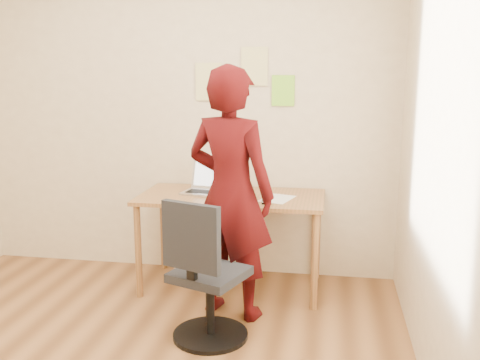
% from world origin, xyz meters
% --- Properties ---
extents(room, '(3.58, 3.58, 2.78)m').
position_xyz_m(room, '(0.00, 0.00, 1.35)').
color(room, brown).
rests_on(room, ground).
extents(desk, '(1.40, 0.70, 0.74)m').
position_xyz_m(desk, '(0.48, 1.38, 0.65)').
color(desk, '#966033').
rests_on(desk, ground).
extents(laptop, '(0.38, 0.35, 0.24)m').
position_xyz_m(laptop, '(0.27, 1.45, 0.79)').
color(laptop, '#B4B3BB').
rests_on(laptop, desk).
extents(paper_sheet, '(0.28, 0.34, 0.00)m').
position_xyz_m(paper_sheet, '(0.83, 1.33, 0.74)').
color(paper_sheet, white).
rests_on(paper_sheet, desk).
extents(phone, '(0.08, 0.14, 0.01)m').
position_xyz_m(phone, '(0.77, 1.20, 0.75)').
color(phone, black).
rests_on(phone, desk).
extents(wall_note_left, '(0.21, 0.00, 0.30)m').
position_xyz_m(wall_note_left, '(0.22, 1.74, 1.59)').
color(wall_note_left, '#E1D686').
rests_on(wall_note_left, room).
extents(wall_note_mid, '(0.21, 0.00, 0.30)m').
position_xyz_m(wall_note_mid, '(0.60, 1.74, 1.71)').
color(wall_note_mid, '#E1D686').
rests_on(wall_note_mid, room).
extents(wall_note_right, '(0.18, 0.00, 0.24)m').
position_xyz_m(wall_note_right, '(0.82, 1.74, 1.52)').
color(wall_note_right, '#8ADF32').
rests_on(wall_note_right, room).
extents(office_chair, '(0.52, 0.53, 0.92)m').
position_xyz_m(office_chair, '(0.47, 0.50, 0.39)').
color(office_chair, black).
rests_on(office_chair, ground).
extents(person, '(0.72, 0.58, 1.71)m').
position_xyz_m(person, '(0.55, 0.93, 0.86)').
color(person, '#3B0808').
rests_on(person, ground).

